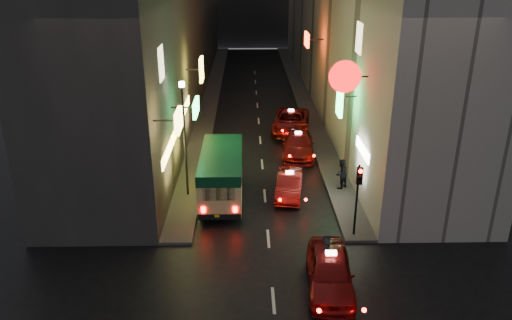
{
  "coord_description": "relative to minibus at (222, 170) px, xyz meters",
  "views": [
    {
      "loc": [
        -0.98,
        -11.57,
        12.14
      ],
      "look_at": [
        -0.48,
        13.0,
        2.13
      ],
      "focal_mm": 35.0,
      "sensor_mm": 36.0,
      "label": 1
    }
  ],
  "objects": [
    {
      "name": "pedestrian_crossing",
      "position": [
        4.55,
        -7.15,
        -0.61
      ],
      "size": [
        0.61,
        0.79,
        2.11
      ],
      "primitive_type": "imported",
      "rotation": [
        0.0,
        0.0,
        1.32
      ],
      "color": "black",
      "rests_on": "ground"
    },
    {
      "name": "taxi_third",
      "position": [
        4.71,
        6.4,
        -0.82
      ],
      "size": [
        2.6,
        5.47,
        1.86
      ],
      "color": "maroon",
      "rests_on": "ground"
    },
    {
      "name": "taxi_far",
      "position": [
        4.65,
        11.2,
        -0.77
      ],
      "size": [
        3.2,
        5.98,
        1.98
      ],
      "color": "maroon",
      "rests_on": "ground"
    },
    {
      "name": "lamp_post",
      "position": [
        -1.89,
        0.28,
        2.05
      ],
      "size": [
        0.28,
        0.28,
        6.22
      ],
      "color": "black",
      "rests_on": "sidewalk_left"
    },
    {
      "name": "taxi_second",
      "position": [
        3.66,
        0.37,
        -0.93
      ],
      "size": [
        2.54,
        4.86,
        1.65
      ],
      "color": "maroon",
      "rests_on": "ground"
    },
    {
      "name": "traffic_light",
      "position": [
        6.31,
        -4.25,
        1.02
      ],
      "size": [
        0.26,
        0.43,
        3.5
      ],
      "color": "black",
      "rests_on": "sidewalk_right"
    },
    {
      "name": "taxi_near",
      "position": [
        4.56,
        -7.96,
        -0.79
      ],
      "size": [
        2.68,
        5.68,
        1.93
      ],
      "color": "maroon",
      "rests_on": "ground"
    },
    {
      "name": "sidewalk_right",
      "position": [
        6.56,
        21.28,
        -1.59
      ],
      "size": [
        1.5,
        52.0,
        0.15
      ],
      "primitive_type": "cube",
      "color": "#494644",
      "rests_on": "ground"
    },
    {
      "name": "sidewalk_left",
      "position": [
        -1.94,
        21.28,
        -1.59
      ],
      "size": [
        1.5,
        52.0,
        0.15
      ],
      "primitive_type": "cube",
      "color": "#494644",
      "rests_on": "ground"
    },
    {
      "name": "minibus",
      "position": [
        0.0,
        0.0,
        0.0
      ],
      "size": [
        2.16,
        6.15,
        2.64
      ],
      "color": "#CEC081",
      "rests_on": "ground"
    },
    {
      "name": "pedestrian_sidewalk",
      "position": [
        6.57,
        0.91,
        -0.55
      ],
      "size": [
        0.85,
        0.81,
        1.93
      ],
      "primitive_type": "imported",
      "rotation": [
        0.0,
        0.0,
        3.84
      ],
      "color": "black",
      "rests_on": "sidewalk_right"
    }
  ]
}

